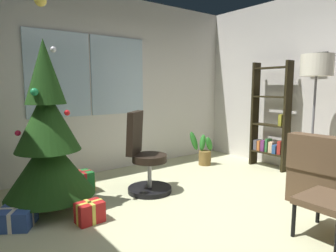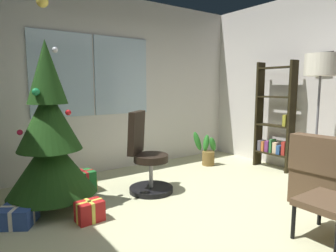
{
  "view_description": "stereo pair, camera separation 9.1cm",
  "coord_description": "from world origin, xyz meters",
  "px_view_note": "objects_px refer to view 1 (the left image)",
  "views": [
    {
      "loc": [
        -2.12,
        -1.69,
        1.35
      ],
      "look_at": [
        -0.29,
        0.72,
        0.94
      ],
      "focal_mm": 31.46,
      "sensor_mm": 36.0,
      "label": 1
    },
    {
      "loc": [
        -2.04,
        -1.75,
        1.35
      ],
      "look_at": [
        -0.29,
        0.72,
        0.94
      ],
      "focal_mm": 31.46,
      "sensor_mm": 36.0,
      "label": 2
    }
  ],
  "objects_px": {
    "office_chair": "(145,161)",
    "holiday_tree": "(48,141)",
    "bookshelf": "(270,122)",
    "gift_box_red": "(90,212)",
    "potted_plant": "(203,151)",
    "floor_lamp": "(316,73)",
    "gift_box_blue": "(16,217)",
    "gift_box_gold": "(80,186)",
    "footstool": "(328,203)",
    "gift_box_green": "(82,182)"
  },
  "relations": [
    {
      "from": "footstool",
      "to": "gift_box_blue",
      "type": "distance_m",
      "value": 2.9
    },
    {
      "from": "office_chair",
      "to": "bookshelf",
      "type": "distance_m",
      "value": 2.31
    },
    {
      "from": "holiday_tree",
      "to": "floor_lamp",
      "type": "relative_size",
      "value": 1.29
    },
    {
      "from": "gift_box_red",
      "to": "bookshelf",
      "type": "height_order",
      "value": "bookshelf"
    },
    {
      "from": "office_chair",
      "to": "bookshelf",
      "type": "bearing_deg",
      "value": -7.22
    },
    {
      "from": "gift_box_green",
      "to": "gift_box_blue",
      "type": "distance_m",
      "value": 1.0
    },
    {
      "from": "footstool",
      "to": "gift_box_red",
      "type": "height_order",
      "value": "footstool"
    },
    {
      "from": "office_chair",
      "to": "gift_box_blue",
      "type": "bearing_deg",
      "value": -177.91
    },
    {
      "from": "footstool",
      "to": "holiday_tree",
      "type": "relative_size",
      "value": 0.23
    },
    {
      "from": "holiday_tree",
      "to": "floor_lamp",
      "type": "bearing_deg",
      "value": -23.51
    },
    {
      "from": "gift_box_green",
      "to": "gift_box_gold",
      "type": "bearing_deg",
      "value": 99.24
    },
    {
      "from": "gift_box_gold",
      "to": "gift_box_blue",
      "type": "xyz_separation_m",
      "value": [
        -0.85,
        -0.57,
        0.02
      ]
    },
    {
      "from": "gift_box_red",
      "to": "potted_plant",
      "type": "relative_size",
      "value": 0.46
    },
    {
      "from": "footstool",
      "to": "office_chair",
      "type": "xyz_separation_m",
      "value": [
        -0.67,
        1.96,
        0.08
      ]
    },
    {
      "from": "holiday_tree",
      "to": "floor_lamp",
      "type": "distance_m",
      "value": 3.41
    },
    {
      "from": "holiday_tree",
      "to": "gift_box_red",
      "type": "xyz_separation_m",
      "value": [
        0.21,
        -0.57,
        -0.66
      ]
    },
    {
      "from": "holiday_tree",
      "to": "gift_box_red",
      "type": "height_order",
      "value": "holiday_tree"
    },
    {
      "from": "gift_box_red",
      "to": "gift_box_gold",
      "type": "relative_size",
      "value": 0.79
    },
    {
      "from": "footstool",
      "to": "gift_box_blue",
      "type": "relative_size",
      "value": 1.19
    },
    {
      "from": "bookshelf",
      "to": "holiday_tree",
      "type": "bearing_deg",
      "value": 172.28
    },
    {
      "from": "gift_box_red",
      "to": "gift_box_gold",
      "type": "xyz_separation_m",
      "value": [
        0.24,
        0.91,
        -0.03
      ]
    },
    {
      "from": "gift_box_blue",
      "to": "floor_lamp",
      "type": "distance_m",
      "value": 3.88
    },
    {
      "from": "gift_box_red",
      "to": "gift_box_blue",
      "type": "relative_size",
      "value": 0.63
    },
    {
      "from": "gift_box_blue",
      "to": "bookshelf",
      "type": "bearing_deg",
      "value": -3.51
    },
    {
      "from": "floor_lamp",
      "to": "gift_box_red",
      "type": "bearing_deg",
      "value": 165.1
    },
    {
      "from": "gift_box_blue",
      "to": "office_chair",
      "type": "xyz_separation_m",
      "value": [
        1.51,
        0.06,
        0.31
      ]
    },
    {
      "from": "footstool",
      "to": "gift_box_blue",
      "type": "xyz_separation_m",
      "value": [
        -2.18,
        1.9,
        -0.23
      ]
    },
    {
      "from": "gift_box_green",
      "to": "gift_box_gold",
      "type": "height_order",
      "value": "gift_box_green"
    },
    {
      "from": "bookshelf",
      "to": "gift_box_blue",
      "type": "bearing_deg",
      "value": 176.49
    },
    {
      "from": "footstool",
      "to": "bookshelf",
      "type": "distance_m",
      "value": 2.35
    },
    {
      "from": "gift_box_red",
      "to": "office_chair",
      "type": "bearing_deg",
      "value": 23.65
    },
    {
      "from": "gift_box_green",
      "to": "office_chair",
      "type": "height_order",
      "value": "office_chair"
    },
    {
      "from": "bookshelf",
      "to": "floor_lamp",
      "type": "bearing_deg",
      "value": -110.91
    },
    {
      "from": "gift_box_green",
      "to": "gift_box_blue",
      "type": "relative_size",
      "value": 0.64
    },
    {
      "from": "gift_box_gold",
      "to": "holiday_tree",
      "type": "bearing_deg",
      "value": -143.17
    },
    {
      "from": "footstool",
      "to": "gift_box_green",
      "type": "xyz_separation_m",
      "value": [
        -1.32,
        2.42,
        -0.19
      ]
    },
    {
      "from": "office_chair",
      "to": "potted_plant",
      "type": "relative_size",
      "value": 1.76
    },
    {
      "from": "gift_box_green",
      "to": "floor_lamp",
      "type": "xyz_separation_m",
      "value": [
        2.59,
        -1.62,
        1.39
      ]
    },
    {
      "from": "gift_box_gold",
      "to": "bookshelf",
      "type": "distance_m",
      "value": 3.11
    },
    {
      "from": "gift_box_blue",
      "to": "potted_plant",
      "type": "xyz_separation_m",
      "value": [
        3.02,
        0.56,
        0.15
      ]
    },
    {
      "from": "office_chair",
      "to": "holiday_tree",
      "type": "bearing_deg",
      "value": 171.29
    },
    {
      "from": "office_chair",
      "to": "floor_lamp",
      "type": "xyz_separation_m",
      "value": [
        1.93,
        -1.15,
        1.12
      ]
    },
    {
      "from": "holiday_tree",
      "to": "gift_box_blue",
      "type": "distance_m",
      "value": 0.81
    },
    {
      "from": "gift_box_blue",
      "to": "footstool",
      "type": "bearing_deg",
      "value": -41.18
    },
    {
      "from": "gift_box_gold",
      "to": "office_chair",
      "type": "distance_m",
      "value": 0.9
    },
    {
      "from": "bookshelf",
      "to": "potted_plant",
      "type": "distance_m",
      "value": 1.21
    },
    {
      "from": "office_chair",
      "to": "potted_plant",
      "type": "height_order",
      "value": "office_chair"
    },
    {
      "from": "holiday_tree",
      "to": "floor_lamp",
      "type": "xyz_separation_m",
      "value": [
        3.05,
        -1.33,
        0.76
      ]
    },
    {
      "from": "gift_box_green",
      "to": "gift_box_blue",
      "type": "xyz_separation_m",
      "value": [
        -0.85,
        -0.52,
        -0.04
      ]
    },
    {
      "from": "holiday_tree",
      "to": "gift_box_gold",
      "type": "relative_size",
      "value": 6.66
    }
  ]
}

